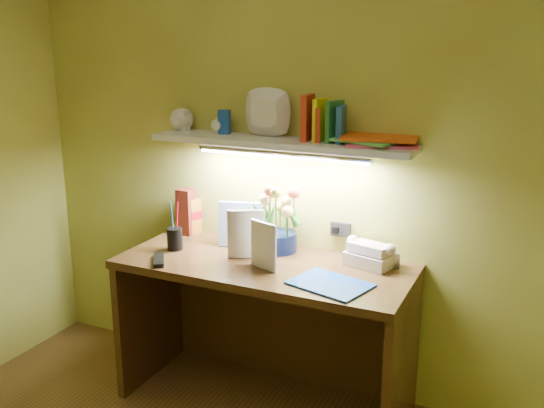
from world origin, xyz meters
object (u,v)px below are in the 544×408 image
(telephone, at_px, (371,252))
(whisky_bottle, at_px, (193,211))
(desk, at_px, (264,334))
(flower_bouquet, at_px, (278,219))
(desk_clock, at_px, (392,260))

(telephone, distance_m, whisky_bottle, 1.02)
(desk, xyz_separation_m, flower_bouquet, (-0.01, 0.19, 0.54))
(desk, relative_size, flower_bouquet, 4.19)
(telephone, relative_size, whisky_bottle, 0.86)
(flower_bouquet, height_order, telephone, flower_bouquet)
(desk, relative_size, whisky_bottle, 5.72)
(telephone, bearing_deg, whisky_bottle, -169.56)
(desk_clock, bearing_deg, desk, -172.17)
(desk_clock, bearing_deg, telephone, -179.03)
(desk, height_order, whisky_bottle, whisky_bottle)
(desk, height_order, telephone, telephone)
(flower_bouquet, relative_size, telephone, 1.59)
(flower_bouquet, distance_m, telephone, 0.49)
(desk, distance_m, telephone, 0.66)
(telephone, height_order, whisky_bottle, whisky_bottle)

